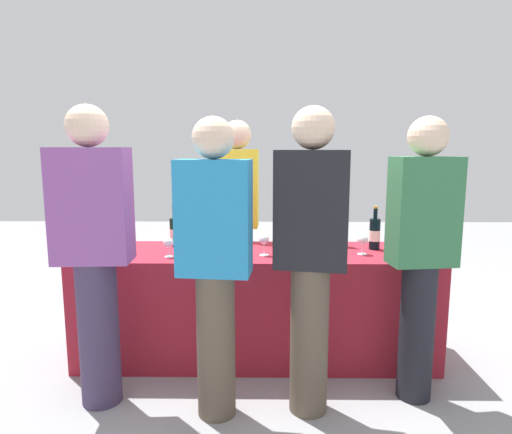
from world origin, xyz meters
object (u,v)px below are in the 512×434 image
at_px(guest_1, 215,259).
at_px(guest_3, 421,248).
at_px(wine_glass_1, 264,240).
at_px(server_pouring, 238,213).
at_px(wine_bottle_1, 206,232).
at_px(wine_bottle_5, 326,232).
at_px(wine_glass_2, 363,241).
at_px(wine_bottle_2, 227,234).
at_px(wine_bottle_4, 303,234).
at_px(wine_glass_0, 168,243).
at_px(wine_bottle_0, 175,231).
at_px(wine_bottle_7, 375,234).
at_px(guest_2, 311,251).
at_px(wine_bottle_3, 277,234).
at_px(wine_bottle_6, 342,231).
at_px(guest_0, 94,247).

bearing_deg(guest_1, guest_3, 14.43).
height_order(wine_glass_1, server_pouring, server_pouring).
bearing_deg(guest_3, wine_bottle_1, 146.21).
bearing_deg(wine_glass_1, server_pouring, 108.01).
bearing_deg(wine_bottle_1, guest_1, -79.50).
xyz_separation_m(wine_bottle_5, wine_glass_2, (0.22, -0.20, -0.02)).
height_order(wine_bottle_1, wine_bottle_2, wine_bottle_1).
distance_m(wine_bottle_1, wine_bottle_4, 0.72).
height_order(wine_bottle_5, guest_1, guest_1).
distance_m(wine_bottle_2, guest_1, 0.81).
relative_size(wine_bottle_5, wine_glass_0, 2.50).
bearing_deg(guest_1, wine_glass_2, 39.96).
xyz_separation_m(wine_bottle_0, guest_1, (0.40, -0.91, 0.02)).
xyz_separation_m(wine_bottle_5, wine_bottle_7, (0.35, -0.04, -0.00)).
distance_m(wine_bottle_7, server_pouring, 1.13).
bearing_deg(guest_1, wine_glass_0, 129.17).
bearing_deg(wine_bottle_0, guest_2, -43.02).
relative_size(wine_bottle_3, wine_bottle_4, 1.08).
bearing_deg(wine_bottle_0, wine_bottle_6, 0.19).
bearing_deg(wine_bottle_5, wine_glass_2, -41.94).
bearing_deg(guest_1, wine_bottle_2, 95.53).
distance_m(wine_bottle_6, guest_2, 0.93).
relative_size(wine_bottle_7, wine_glass_0, 2.37).
bearing_deg(wine_bottle_0, wine_bottle_2, -13.94).
bearing_deg(wine_glass_0, wine_glass_1, 4.70).
xyz_separation_m(wine_bottle_3, guest_2, (0.16, -0.77, 0.06)).
bearing_deg(wine_bottle_2, guest_2, -55.44).
bearing_deg(wine_bottle_2, wine_glass_1, -35.52).
xyz_separation_m(wine_bottle_4, guest_0, (-1.27, -0.73, 0.06)).
height_order(wine_bottle_7, guest_2, guest_2).
height_order(wine_bottle_3, guest_0, guest_0).
distance_m(wine_bottle_0, guest_1, 1.00).
relative_size(wine_bottle_1, guest_0, 0.17).
bearing_deg(wine_bottle_3, wine_bottle_4, 7.66).
distance_m(wine_bottle_5, guest_1, 1.13).
relative_size(wine_bottle_5, guest_2, 0.19).
bearing_deg(wine_bottle_5, wine_bottle_4, -175.62).
distance_m(wine_bottle_6, wine_glass_2, 0.28).
height_order(wine_bottle_7, guest_0, guest_0).
distance_m(wine_bottle_1, wine_glass_1, 0.50).
relative_size(wine_bottle_6, guest_0, 0.18).
height_order(wine_bottle_7, server_pouring, server_pouring).
relative_size(wine_glass_1, guest_2, 0.08).
xyz_separation_m(wine_bottle_1, guest_3, (1.35, -0.68, 0.04)).
relative_size(wine_bottle_6, guest_1, 0.19).
relative_size(wine_bottle_4, wine_bottle_7, 0.91).
xyz_separation_m(wine_bottle_7, server_pouring, (-1.03, 0.47, 0.08)).
bearing_deg(wine_bottle_6, wine_bottle_4, -166.35).
distance_m(wine_bottle_4, guest_0, 1.46).
xyz_separation_m(wine_bottle_1, guest_1, (0.16, -0.87, 0.02)).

